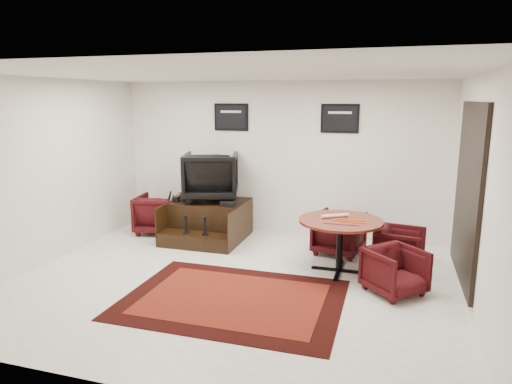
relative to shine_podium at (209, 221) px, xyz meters
The scene contains 16 objects.
ground 2.13m from the shine_podium, 58.46° to the right, with size 6.00×6.00×0.00m, color silver.
room_shell 2.69m from the shine_podium, 47.95° to the right, with size 6.02×5.02×2.81m.
area_rug 2.68m from the shine_podium, 60.84° to the right, with size 2.71×2.03×0.01m.
shine_podium is the anchor object (origin of this frame).
shine_chair 0.86m from the shine_podium, 90.00° to the left, with size 0.94×0.88×0.96m, color black.
shoes_pair 0.66m from the shine_podium, behind, with size 0.26×0.29×0.09m.
polish_kit 0.66m from the shine_podium, 26.86° to the right, with size 0.24×0.17×0.08m, color black.
umbrella_black 0.80m from the shine_podium, 163.42° to the right, with size 0.34×0.13×0.91m, color black, non-canonical shape.
umbrella_hooked 0.78m from the shine_podium, behind, with size 0.30×0.11×0.81m, color black, non-canonical shape.
armchair_side 1.05m from the shine_podium, behind, with size 0.77×0.72×0.80m, color black.
meeting_table 2.67m from the shine_podium, 21.63° to the right, with size 1.20×1.20×0.78m.
table_chair_back 2.36m from the shine_podium, ahead, with size 0.73×0.68×0.75m, color black.
table_chair_window 3.35m from the shine_podium, 10.28° to the right, with size 0.67×0.62×0.68m, color black.
table_chair_corner 3.58m from the shine_podium, 25.41° to the right, with size 0.65×0.61×0.67m, color black.
paper_roll 2.57m from the shine_podium, 20.33° to the right, with size 0.05×0.05×0.42m, color silver.
table_clutter 2.83m from the shine_podium, 22.83° to the right, with size 0.57×0.30×0.01m.
Camera 1 is at (2.03, -5.58, 2.48)m, focal length 32.00 mm.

